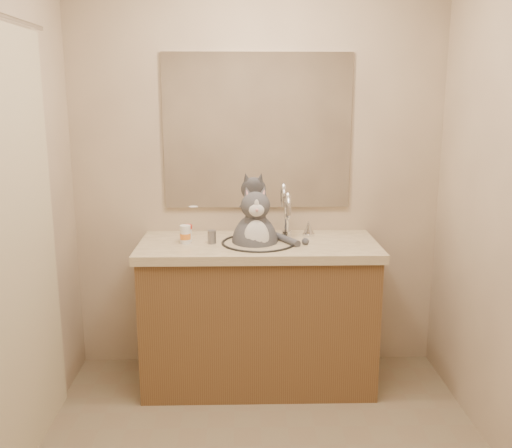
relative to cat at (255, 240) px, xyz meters
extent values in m
cube|color=beige|center=(0.02, 0.29, 0.34)|extent=(2.20, 0.01, 2.40)
cube|color=beige|center=(0.02, -2.22, 0.34)|extent=(2.20, 0.01, 2.40)
cube|color=brown|center=(0.02, 0.00, -0.46)|extent=(1.30, 0.55, 0.80)
cube|color=beige|center=(0.02, 0.00, -0.04)|extent=(1.34, 0.59, 0.05)
torus|color=black|center=(0.02, -0.02, -0.01)|extent=(0.42, 0.42, 0.02)
ellipsoid|color=white|center=(0.02, -0.02, -0.09)|extent=(0.40, 0.40, 0.15)
cylinder|color=silver|center=(0.19, 0.15, 0.09)|extent=(0.03, 0.03, 0.18)
torus|color=silver|center=(0.19, 0.08, 0.18)|extent=(0.03, 0.16, 0.16)
cone|color=silver|center=(0.32, 0.15, 0.04)|extent=(0.06, 0.06, 0.08)
cube|color=white|center=(0.02, 0.27, 0.59)|extent=(1.10, 0.02, 0.90)
cube|color=beige|center=(-1.03, -0.87, 0.14)|extent=(0.01, 1.20, 1.90)
ellipsoid|color=#49494F|center=(0.00, 0.01, -0.03)|extent=(0.28, 0.31, 0.36)
ellipsoid|color=silver|center=(0.00, -0.08, 0.02)|extent=(0.15, 0.09, 0.22)
ellipsoid|color=#49494F|center=(0.00, -0.03, 0.20)|extent=(0.17, 0.15, 0.15)
ellipsoid|color=silver|center=(0.00, -0.09, 0.19)|extent=(0.09, 0.05, 0.07)
sphere|color=#D88C8C|center=(0.01, -0.12, 0.20)|extent=(0.02, 0.02, 0.02)
cone|color=#49494F|center=(-0.05, -0.02, 0.28)|extent=(0.07, 0.06, 0.08)
cone|color=#49494F|center=(0.04, -0.01, 0.28)|extent=(0.07, 0.06, 0.08)
cylinder|color=#49494F|center=(0.17, -0.01, 0.01)|extent=(0.15, 0.23, 0.04)
cylinder|color=white|center=(-0.38, 0.02, 0.03)|extent=(0.05, 0.05, 0.07)
cylinder|color=red|center=(-0.38, 0.02, 0.07)|extent=(0.06, 0.06, 0.02)
cylinder|color=white|center=(-0.39, -0.02, 0.03)|extent=(0.07, 0.07, 0.08)
cylinder|color=orange|center=(-0.39, -0.02, 0.03)|extent=(0.08, 0.08, 0.03)
cylinder|color=white|center=(-0.39, -0.02, 0.08)|extent=(0.08, 0.08, 0.02)
cylinder|color=slate|center=(-0.24, -0.03, 0.03)|extent=(0.05, 0.05, 0.07)
camera|label=1|loc=(-0.07, -3.11, 0.80)|focal=40.00mm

